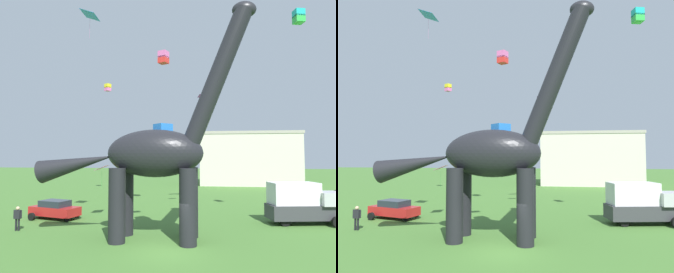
# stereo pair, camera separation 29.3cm
# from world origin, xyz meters

# --- Properties ---
(ground_plane) EXTENTS (240.00, 240.00, 0.00)m
(ground_plane) POSITION_xyz_m (0.00, 0.00, 0.00)
(ground_plane) COLOR #42702D
(dinosaur_sculpture) EXTENTS (14.41, 3.05, 15.06)m
(dinosaur_sculpture) POSITION_xyz_m (-1.10, 2.39, 5.44)
(dinosaur_sculpture) COLOR black
(dinosaur_sculpture) RESTS_ON ground_plane
(parked_sedan_left) EXTENTS (4.53, 2.87, 1.55)m
(parked_sedan_left) POSITION_xyz_m (-10.54, 7.82, 0.81)
(parked_sedan_left) COLOR red
(parked_sedan_left) RESTS_ON ground_plane
(parked_box_truck) EXTENTS (5.89, 3.09, 3.20)m
(parked_box_truck) POSITION_xyz_m (9.61, 8.57, 1.65)
(parked_box_truck) COLOR #38383D
(parked_box_truck) RESTS_ON ground_plane
(person_strolling_adult) EXTENTS (0.62, 0.27, 1.66)m
(person_strolling_adult) POSITION_xyz_m (0.42, 11.11, 1.00)
(person_strolling_adult) COLOR #2D3347
(person_strolling_adult) RESTS_ON ground_plane
(person_near_flyer) EXTENTS (0.64, 0.28, 1.70)m
(person_near_flyer) POSITION_xyz_m (-11.09, 3.50, 1.03)
(person_near_flyer) COLOR black
(person_near_flyer) RESTS_ON ground_plane
(kite_mid_center) EXTENTS (0.98, 0.98, 1.02)m
(kite_mid_center) POSITION_xyz_m (-11.94, 25.18, 15.06)
(kite_mid_center) COLOR yellow
(kite_trailing) EXTENTS (1.18, 1.60, 2.00)m
(kite_trailing) POSITION_xyz_m (-6.47, 4.72, 15.94)
(kite_trailing) COLOR #287AE5
(kite_high_right) EXTENTS (0.88, 0.88, 1.04)m
(kite_high_right) POSITION_xyz_m (9.40, 7.47, 16.11)
(kite_high_right) COLOR #19B2B7
(kite_drifting) EXTENTS (1.14, 0.98, 0.22)m
(kite_drifting) POSITION_xyz_m (1.85, 12.80, 11.09)
(kite_drifting) COLOR purple
(kite_near_high) EXTENTS (1.09, 1.09, 1.19)m
(kite_near_high) POSITION_xyz_m (-1.97, 12.32, 14.91)
(kite_near_high) COLOR pink
(kite_mid_right) EXTENTS (1.37, 1.37, 1.39)m
(kite_mid_right) POSITION_xyz_m (-0.67, 3.43, 6.74)
(kite_mid_right) COLOR #287AE5
(kite_far_left) EXTENTS (1.20, 1.57, 1.88)m
(kite_far_left) POSITION_xyz_m (-6.65, 8.32, 4.28)
(kite_far_left) COLOR pink
(kite_far_right) EXTENTS (1.72, 1.81, 0.51)m
(kite_far_right) POSITION_xyz_m (-0.76, 22.83, 4.39)
(kite_far_right) COLOR yellow
(background_building_block) EXTENTS (18.01, 9.20, 9.71)m
(background_building_block) POSITION_xyz_m (9.47, 42.77, 4.87)
(background_building_block) COLOR beige
(background_building_block) RESTS_ON ground_plane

